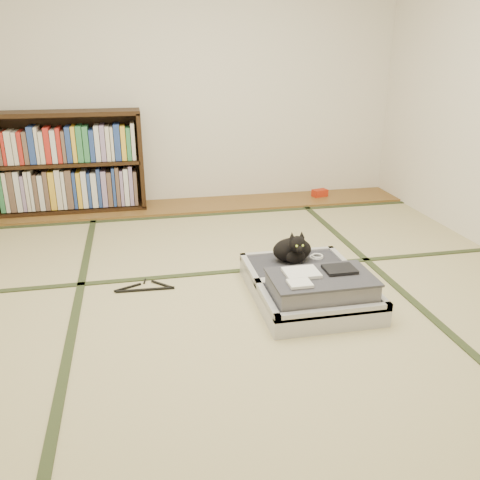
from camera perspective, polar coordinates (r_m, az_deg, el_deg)
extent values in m
plane|color=#C2B681|center=(3.16, 0.42, -6.52)|extent=(4.50, 4.50, 0.00)
cube|color=brown|center=(4.99, -4.46, 3.93)|extent=(4.00, 0.50, 0.02)
cube|color=#B1260E|center=(5.30, 8.94, 5.24)|extent=(0.17, 0.12, 0.07)
plane|color=silver|center=(5.04, -5.25, 17.83)|extent=(4.00, 0.00, 4.00)
cube|color=#2D381E|center=(3.12, -17.99, -7.86)|extent=(0.05, 4.50, 0.01)
cube|color=#2D381E|center=(3.49, 16.75, -4.64)|extent=(0.05, 4.50, 0.01)
cube|color=#2D381E|center=(3.51, -0.97, -3.54)|extent=(4.00, 0.05, 0.01)
cube|color=#2D381E|center=(4.71, -3.97, 2.83)|extent=(4.00, 0.05, 0.01)
cube|color=black|center=(4.91, -11.06, 8.87)|extent=(0.04, 0.31, 0.87)
cube|color=black|center=(5.05, -18.17, 3.39)|extent=(1.35, 0.31, 0.04)
cube|color=black|center=(4.88, -19.34, 13.29)|extent=(1.35, 0.31, 0.04)
cube|color=black|center=(4.95, -18.74, 8.23)|extent=(1.29, 0.31, 0.03)
cube|color=black|center=(5.09, -18.57, 8.59)|extent=(1.35, 0.02, 0.87)
cube|color=gray|center=(4.98, -18.47, 5.74)|extent=(1.22, 0.22, 0.37)
cube|color=gray|center=(4.90, -19.02, 10.35)|extent=(1.22, 0.22, 0.33)
cube|color=#B4B4B9|center=(2.99, 8.98, -7.23)|extent=(0.67, 0.44, 0.12)
cube|color=#2E2E35|center=(2.97, 9.01, -6.72)|extent=(0.60, 0.37, 0.09)
cube|color=#B4B4B9|center=(2.79, 10.52, -8.00)|extent=(0.67, 0.04, 0.04)
cube|color=#B4B4B9|center=(3.13, 7.74, -4.52)|extent=(0.67, 0.04, 0.04)
cube|color=#B4B4B9|center=(2.87, 3.08, -6.82)|extent=(0.04, 0.44, 0.04)
cube|color=#B4B4B9|center=(3.08, 14.58, -5.50)|extent=(0.04, 0.44, 0.04)
cube|color=#B4B4B9|center=(3.36, 6.35, -3.79)|extent=(0.67, 0.44, 0.12)
cube|color=#2E2E35|center=(3.35, 6.37, -3.32)|extent=(0.60, 0.37, 0.09)
cube|color=#B4B4B9|center=(3.16, 7.53, -4.26)|extent=(0.67, 0.04, 0.04)
cube|color=#B4B4B9|center=(3.52, 5.37, -1.52)|extent=(0.67, 0.04, 0.04)
cube|color=#B4B4B9|center=(3.26, 1.09, -3.29)|extent=(0.04, 0.44, 0.04)
cube|color=#B4B4B9|center=(3.44, 11.40, -2.35)|extent=(0.04, 0.44, 0.04)
cylinder|color=black|center=(3.14, 7.64, -4.32)|extent=(0.60, 0.02, 0.02)
cube|color=gray|center=(2.94, 9.10, -5.31)|extent=(0.57, 0.35, 0.12)
cube|color=#333239|center=(2.91, 9.17, -4.13)|extent=(0.59, 0.36, 0.01)
cube|color=silver|center=(2.91, 6.91, -3.66)|extent=(0.20, 0.16, 0.02)
cube|color=black|center=(2.98, 11.13, -3.24)|extent=(0.18, 0.14, 0.02)
cube|color=silver|center=(2.77, 6.73, -4.86)|extent=(0.12, 0.11, 0.02)
cube|color=white|center=(2.75, 6.67, -9.60)|extent=(0.05, 0.01, 0.04)
cube|color=white|center=(2.79, 8.77, -9.54)|extent=(0.04, 0.01, 0.03)
cube|color=orange|center=(2.90, 14.64, -8.50)|extent=(0.04, 0.01, 0.03)
cube|color=#197F33|center=(2.86, 13.54, -8.37)|extent=(0.04, 0.01, 0.02)
ellipsoid|color=black|center=(3.35, 5.87, -1.11)|extent=(0.26, 0.17, 0.16)
ellipsoid|color=black|center=(3.29, 6.25, -1.88)|extent=(0.13, 0.09, 0.09)
ellipsoid|color=black|center=(3.23, 6.46, -0.45)|extent=(0.11, 0.10, 0.11)
sphere|color=black|center=(3.19, 6.69, -1.03)|extent=(0.05, 0.05, 0.05)
cone|color=black|center=(3.21, 5.86, 0.50)|extent=(0.04, 0.05, 0.05)
cone|color=black|center=(3.23, 6.94, 0.58)|extent=(0.04, 0.05, 0.05)
sphere|color=#A5BF33|center=(3.18, 6.39, -0.68)|extent=(0.02, 0.02, 0.02)
sphere|color=#A5BF33|center=(3.19, 7.06, -0.62)|extent=(0.02, 0.02, 0.02)
cylinder|color=black|center=(3.46, 6.84, -1.41)|extent=(0.16, 0.09, 0.03)
torus|color=white|center=(3.45, 8.57, -1.90)|extent=(0.09, 0.09, 0.01)
torus|color=white|center=(3.44, 8.67, -1.76)|extent=(0.08, 0.08, 0.01)
cube|color=black|center=(3.30, -10.58, -5.50)|extent=(0.37, 0.03, 0.01)
cube|color=black|center=(3.35, -12.50, -5.23)|extent=(0.17, 0.09, 0.01)
cube|color=black|center=(3.35, -8.71, -4.95)|extent=(0.14, 0.14, 0.01)
cylinder|color=black|center=(3.41, -10.65, -4.56)|extent=(0.02, 0.07, 0.01)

